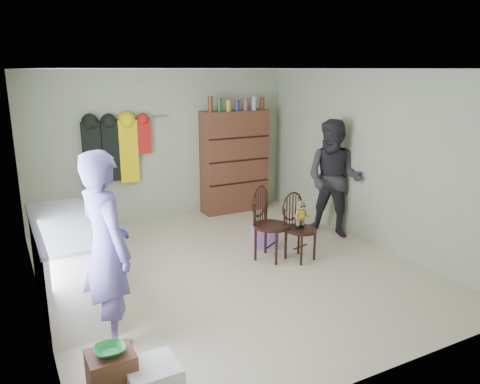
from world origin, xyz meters
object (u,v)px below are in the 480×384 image
counter (68,263)px  chair_far (267,220)px  dresser (235,161)px  chair_front (298,222)px

counter → chair_far: (2.56, 0.09, 0.07)m
counter → dresser: (3.20, 2.30, 0.44)m
counter → chair_front: counter is taller
chair_far → chair_front: bearing=-62.1°
chair_front → dresser: bearing=68.8°
chair_far → dresser: size_ratio=0.49×
counter → chair_front: (2.92, -0.11, 0.06)m
counter → dresser: 3.96m
counter → chair_far: size_ratio=1.84×
chair_far → dresser: (0.64, 2.21, 0.37)m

